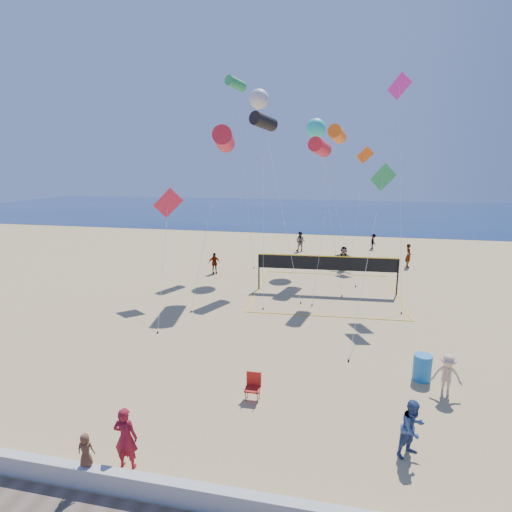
% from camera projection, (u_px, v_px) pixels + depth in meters
% --- Properties ---
extents(ground, '(120.00, 120.00, 0.00)m').
position_uv_depth(ground, '(218.00, 427.00, 12.64)').
color(ground, tan).
rests_on(ground, ground).
extents(ocean, '(140.00, 50.00, 0.03)m').
position_uv_depth(ocean, '(321.00, 212.00, 71.78)').
color(ocean, navy).
rests_on(ocean, ground).
extents(seawall, '(32.00, 0.30, 0.60)m').
position_uv_depth(seawall, '(181.00, 493.00, 9.71)').
color(seawall, '#BBBBB6').
rests_on(seawall, ground).
extents(woman, '(0.69, 0.48, 1.80)m').
position_uv_depth(woman, '(126.00, 438.00, 10.79)').
color(woman, maroon).
rests_on(woman, ground).
extents(toddler, '(0.47, 0.35, 0.88)m').
position_uv_depth(toddler, '(86.00, 450.00, 10.14)').
color(toddler, brown).
rests_on(toddler, seawall).
extents(bystander_a, '(1.05, 1.02, 1.71)m').
position_uv_depth(bystander_a, '(413.00, 428.00, 11.25)').
color(bystander_a, navy).
rests_on(bystander_a, ground).
extents(bystander_b, '(1.11, 0.75, 1.58)m').
position_uv_depth(bystander_b, '(447.00, 375.00, 14.23)').
color(bystander_b, '#D3AC8C').
rests_on(bystander_b, ground).
extents(far_person_0, '(1.02, 0.81, 1.61)m').
position_uv_depth(far_person_0, '(214.00, 263.00, 30.51)').
color(far_person_0, gray).
rests_on(far_person_0, ground).
extents(far_person_1, '(1.84, 1.05, 1.89)m').
position_uv_depth(far_person_1, '(343.00, 258.00, 31.49)').
color(far_person_1, gray).
rests_on(far_person_1, ground).
extents(far_person_2, '(0.51, 0.73, 1.92)m').
position_uv_depth(far_person_2, '(408.00, 256.00, 32.39)').
color(far_person_2, gray).
rests_on(far_person_2, ground).
extents(far_person_3, '(1.08, 0.94, 1.88)m').
position_uv_depth(far_person_3, '(300.00, 242.00, 38.38)').
color(far_person_3, gray).
rests_on(far_person_3, ground).
extents(far_person_4, '(0.79, 1.08, 1.51)m').
position_uv_depth(far_person_4, '(373.00, 242.00, 39.44)').
color(far_person_4, gray).
rests_on(far_person_4, ground).
extents(camp_chair, '(0.53, 0.66, 1.09)m').
position_uv_depth(camp_chair, '(253.00, 385.00, 14.07)').
color(camp_chair, red).
rests_on(camp_chair, ground).
extents(trash_barrel, '(0.89, 0.89, 1.02)m').
position_uv_depth(trash_barrel, '(422.00, 367.00, 15.35)').
color(trash_barrel, '#1B6DB5').
rests_on(trash_barrel, ground).
extents(volleyball_net, '(9.58, 9.44, 2.43)m').
position_uv_depth(volleyball_net, '(327.00, 267.00, 25.81)').
color(volleyball_net, black).
rests_on(volleyball_net, ground).
extents(kite_0, '(1.76, 7.02, 10.53)m').
position_uv_depth(kite_0, '(224.00, 139.00, 25.44)').
color(kite_0, red).
rests_on(kite_0, ground).
extents(kite_1, '(2.27, 8.11, 11.67)m').
position_uv_depth(kite_1, '(264.00, 122.00, 27.34)').
color(kite_1, black).
rests_on(kite_1, ground).
extents(kite_2, '(1.61, 5.35, 10.59)m').
position_uv_depth(kite_2, '(337.00, 134.00, 25.17)').
color(kite_2, '#FF6113').
rests_on(kite_2, ground).
extents(kite_3, '(2.77, 6.15, 6.80)m').
position_uv_depth(kite_3, '(168.00, 207.00, 24.23)').
color(kite_3, '#E8253E').
rests_on(kite_3, ground).
extents(kite_4, '(2.26, 7.63, 8.25)m').
position_uv_depth(kite_4, '(381.00, 186.00, 21.40)').
color(kite_4, '#2A954F').
rests_on(kite_4, ground).
extents(kite_5, '(1.39, 6.22, 13.76)m').
position_uv_depth(kite_5, '(400.00, 100.00, 24.74)').
color(kite_5, '#E927AA').
rests_on(kite_5, ground).
extents(kite_6, '(5.51, 10.66, 13.95)m').
position_uv_depth(kite_6, '(259.00, 99.00, 31.24)').
color(kite_6, silver).
rests_on(kite_6, ground).
extents(kite_7, '(4.38, 8.02, 11.84)m').
position_uv_depth(kite_7, '(316.00, 128.00, 32.33)').
color(kite_7, '#2AD2C2').
rests_on(kite_7, ground).
extents(kite_8, '(2.78, 3.51, 14.99)m').
position_uv_depth(kite_8, '(236.00, 84.00, 31.71)').
color(kite_8, '#2A954F').
rests_on(kite_8, ground).
extents(kite_9, '(1.57, 2.85, 9.66)m').
position_uv_depth(kite_9, '(364.00, 163.00, 32.91)').
color(kite_9, '#FF6113').
rests_on(kite_9, ground).
extents(kite_10, '(2.90, 7.39, 10.12)m').
position_uv_depth(kite_10, '(320.00, 147.00, 29.22)').
color(kite_10, red).
rests_on(kite_10, ground).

